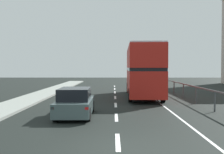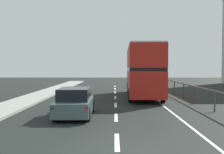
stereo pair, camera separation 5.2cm
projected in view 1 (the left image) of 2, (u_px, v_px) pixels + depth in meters
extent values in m
cube|color=black|center=(118.00, 151.00, 8.46)|extent=(75.76, 120.00, 0.10)
cube|color=silver|center=(118.00, 142.00, 9.35)|extent=(0.16, 2.26, 0.01)
cube|color=silver|center=(116.00, 117.00, 13.93)|extent=(0.16, 2.26, 0.01)
cube|color=silver|center=(116.00, 105.00, 18.51)|extent=(0.16, 2.26, 0.01)
cube|color=silver|center=(115.00, 97.00, 23.10)|extent=(0.16, 2.26, 0.01)
cube|color=silver|center=(115.00, 92.00, 27.68)|extent=(0.16, 2.26, 0.01)
cube|color=silver|center=(115.00, 89.00, 32.26)|extent=(0.16, 2.26, 0.01)
cube|color=silver|center=(115.00, 86.00, 36.85)|extent=(0.16, 2.26, 0.01)
cube|color=silver|center=(165.00, 107.00, 17.44)|extent=(0.12, 46.00, 0.01)
cube|color=#474A4C|center=(205.00, 89.00, 17.38)|extent=(0.08, 42.00, 0.08)
cylinder|color=#474A4C|center=(215.00, 102.00, 15.66)|extent=(0.10, 0.10, 1.16)
cylinder|color=#474A4C|center=(196.00, 95.00, 19.15)|extent=(0.10, 0.10, 1.16)
cylinder|color=#474A4C|center=(183.00, 91.00, 22.65)|extent=(0.10, 0.10, 1.16)
cylinder|color=#474A4C|center=(174.00, 88.00, 26.15)|extent=(0.10, 0.10, 1.16)
cylinder|color=#474A4C|center=(167.00, 85.00, 29.65)|extent=(0.10, 0.10, 1.16)
cylinder|color=#474A4C|center=(161.00, 84.00, 33.14)|extent=(0.10, 0.10, 1.16)
cylinder|color=#474A4C|center=(157.00, 82.00, 36.64)|extent=(0.10, 0.10, 1.16)
cube|color=#B31E16|center=(143.00, 82.00, 23.52)|extent=(2.86, 10.52, 1.90)
cube|color=black|center=(143.00, 69.00, 23.49)|extent=(2.86, 10.11, 0.24)
cube|color=#B31E16|center=(143.00, 58.00, 23.45)|extent=(2.86, 10.52, 1.70)
cube|color=silver|center=(143.00, 47.00, 23.42)|extent=(2.80, 10.31, 0.10)
cube|color=black|center=(139.00, 78.00, 28.72)|extent=(2.28, 0.11, 1.33)
cube|color=yellow|center=(139.00, 55.00, 28.64)|extent=(1.52, 0.09, 0.28)
cylinder|color=black|center=(128.00, 88.00, 27.41)|extent=(0.31, 1.01, 1.00)
cylinder|color=black|center=(152.00, 88.00, 27.33)|extent=(0.31, 1.01, 1.00)
cylinder|color=black|center=(130.00, 95.00, 19.97)|extent=(0.31, 1.01, 1.00)
cylinder|color=black|center=(163.00, 95.00, 19.89)|extent=(0.31, 1.01, 1.00)
cube|color=#415253|center=(75.00, 106.00, 14.30)|extent=(1.76, 4.18, 0.69)
cube|color=black|center=(75.00, 94.00, 14.07)|extent=(1.53, 2.31, 0.59)
cube|color=red|center=(52.00, 108.00, 12.24)|extent=(0.16, 0.06, 0.12)
cube|color=red|center=(87.00, 108.00, 12.25)|extent=(0.16, 0.06, 0.12)
cylinder|color=black|center=(65.00, 106.00, 15.68)|extent=(0.21, 0.64, 0.64)
cylinder|color=black|center=(92.00, 106.00, 15.69)|extent=(0.21, 0.64, 0.64)
cylinder|color=black|center=(55.00, 114.00, 12.92)|extent=(0.21, 0.64, 0.64)
cylinder|color=black|center=(88.00, 114.00, 12.93)|extent=(0.21, 0.64, 0.64)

